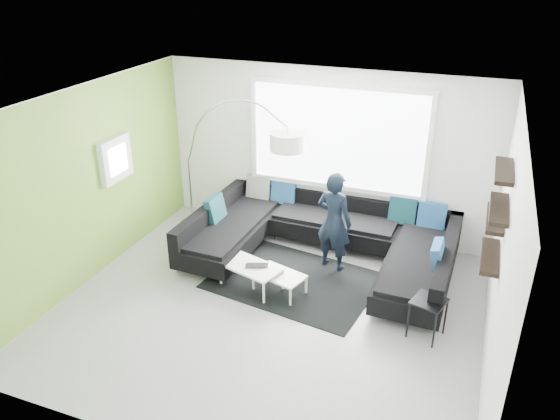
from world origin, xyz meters
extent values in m
plane|color=gray|center=(0.00, 0.00, 0.00)|extent=(5.50, 5.50, 0.00)
cube|color=silver|center=(0.00, 2.50, 1.40)|extent=(5.50, 0.04, 2.80)
cube|color=silver|center=(0.00, -2.50, 1.40)|extent=(5.50, 0.04, 2.80)
cube|color=silver|center=(-2.75, 0.00, 1.40)|extent=(0.04, 5.00, 2.80)
cube|color=silver|center=(2.75, 0.00, 1.40)|extent=(0.04, 5.00, 2.80)
cube|color=white|center=(0.00, 0.00, 2.80)|extent=(5.50, 5.00, 0.04)
cube|color=#6B9E33|center=(-2.74, 0.00, 1.40)|extent=(0.01, 5.00, 2.80)
cube|color=white|center=(0.20, 2.46, 1.70)|extent=(2.96, 0.06, 1.68)
cube|color=white|center=(-2.68, 0.60, 1.60)|extent=(0.12, 0.66, 0.66)
cube|color=black|center=(2.64, 0.40, 1.70)|extent=(0.20, 1.24, 0.95)
cube|color=black|center=(0.30, 1.39, 0.21)|extent=(3.97, 2.53, 0.41)
cube|color=black|center=(0.30, 1.39, 0.57)|extent=(3.97, 2.53, 0.31)
cube|color=navy|center=(0.30, 1.39, 0.63)|extent=(3.50, 0.31, 0.43)
cube|color=black|center=(0.09, 0.76, 0.01)|extent=(2.55, 2.02, 0.01)
cube|color=white|center=(-0.22, 0.41, 0.18)|extent=(1.22, 0.92, 0.36)
cube|color=black|center=(2.05, 0.16, 0.26)|extent=(0.47, 0.47, 0.53)
imported|color=black|center=(0.50, 1.36, 0.77)|extent=(0.75, 0.65, 1.55)
imported|color=black|center=(-0.34, 0.37, 0.37)|extent=(0.46, 0.42, 0.03)
camera|label=1|loc=(2.31, -5.68, 4.39)|focal=35.00mm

